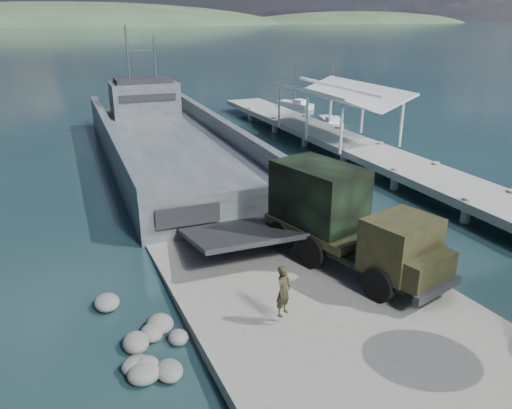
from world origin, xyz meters
name	(u,v)px	position (x,y,z in m)	size (l,w,h in m)	color
ground	(316,305)	(0.00, 0.00, 0.00)	(1400.00, 1400.00, 0.00)	#1A363F
boat_ramp	(330,313)	(0.00, -1.00, 0.25)	(10.00, 18.00, 0.50)	gray
shoreline_rocks	(153,336)	(-6.20, 0.50, 0.00)	(3.20, 5.60, 0.90)	#5E5F5C
distant_headlands	(91,25)	(50.00, 560.00, 0.00)	(1000.00, 240.00, 48.00)	#344A2E
pier	(343,134)	(13.00, 18.77, 1.60)	(6.40, 44.00, 6.10)	#989990
landing_craft	(169,149)	(-0.18, 22.26, 0.85)	(9.99, 35.38, 10.43)	#3E4449
military_truck	(343,219)	(2.27, 1.94, 2.47)	(4.59, 8.89, 3.96)	black
soldier	(283,301)	(-2.06, -1.28, 1.41)	(0.66, 0.44, 1.82)	#202D19
sailboat_near	(331,122)	(17.87, 28.42, 0.31)	(2.74, 4.98, 5.82)	white
sailboat_far	(296,105)	(19.38, 39.04, 0.32)	(2.87, 5.12, 5.99)	white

